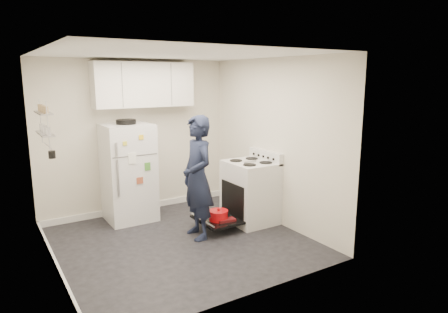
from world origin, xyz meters
TOP-DOWN VIEW (x-y plane):
  - room at (-0.03, 0.03)m, footprint 3.21×3.21m
  - electric_range at (1.26, 0.15)m, footprint 0.66×0.76m
  - open_oven_door at (0.67, 0.12)m, footprint 0.55×0.72m
  - refrigerator at (-0.27, 1.25)m, footprint 0.72×0.74m
  - upper_cabinets at (0.10, 1.43)m, footprint 1.60×0.33m
  - wall_shelf_rack at (-1.52, 0.49)m, footprint 0.14×0.60m
  - person at (0.30, 0.04)m, footprint 0.45×0.65m

SIDE VIEW (x-z plane):
  - open_oven_door at x=0.67m, z-range 0.08..0.30m
  - electric_range at x=1.26m, z-range -0.08..1.02m
  - refrigerator at x=-0.27m, z-range -0.03..1.56m
  - person at x=0.30m, z-range 0.00..1.72m
  - room at x=-0.03m, z-range -0.05..2.46m
  - wall_shelf_rack at x=-1.52m, z-range 1.37..1.98m
  - upper_cabinets at x=0.10m, z-range 1.75..2.45m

